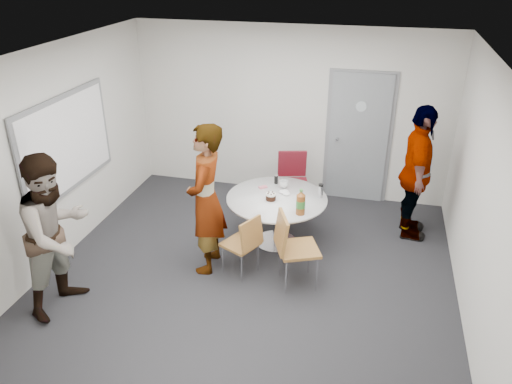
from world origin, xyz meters
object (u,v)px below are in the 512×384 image
(whiteboard, at_px, (67,143))
(chair_far, at_px, (293,176))
(person_left, at_px, (56,234))
(table, at_px, (279,204))
(chair_near_right, at_px, (291,243))
(person_main, at_px, (206,200))
(person_right, at_px, (416,174))
(chair_near_left, at_px, (245,241))
(door, at_px, (358,138))

(whiteboard, distance_m, chair_far, 3.22)
(whiteboard, height_order, person_left, whiteboard)
(table, height_order, chair_near_right, table)
(table, bearing_deg, chair_near_right, -69.27)
(person_left, bearing_deg, person_main, -38.27)
(table, height_order, person_right, person_right)
(whiteboard, xyz_separation_m, chair_near_left, (2.41, -0.22, -0.96))
(chair_far, height_order, person_left, person_left)
(chair_far, relative_size, person_main, 0.50)
(whiteboard, bearing_deg, chair_near_right, -5.30)
(chair_near_right, bearing_deg, person_right, 114.37)
(table, bearing_deg, person_left, -138.32)
(door, relative_size, whiteboard, 1.12)
(whiteboard, height_order, person_main, whiteboard)
(chair_near_left, bearing_deg, person_main, 108.28)
(chair_far, relative_size, person_left, 0.51)
(door, bearing_deg, chair_far, -142.75)
(person_left, bearing_deg, chair_near_left, -48.57)
(chair_far, height_order, person_right, person_right)
(chair_near_left, distance_m, chair_far, 1.84)
(person_main, bearing_deg, chair_near_left, 77.13)
(chair_near_right, height_order, chair_far, chair_near_right)
(table, relative_size, chair_near_left, 1.66)
(person_main, xyz_separation_m, person_left, (-1.32, -1.10, -0.03))
(person_right, bearing_deg, door, 39.05)
(whiteboard, xyz_separation_m, table, (2.66, 0.59, -0.84))
(door, distance_m, chair_far, 1.21)
(table, xyz_separation_m, chair_far, (0.00, 1.01, -0.03))
(door, relative_size, person_right, 1.11)
(door, relative_size, chair_near_right, 2.22)
(chair_near_right, relative_size, person_right, 0.50)
(table, relative_size, chair_far, 1.42)
(door, height_order, person_right, door)
(table, distance_m, person_left, 2.79)
(whiteboard, xyz_separation_m, chair_near_right, (2.99, -0.28, -0.86))
(door, distance_m, chair_near_left, 2.80)
(door, distance_m, table, 1.96)
(person_left, height_order, person_right, person_right)
(chair_near_left, distance_m, person_main, 0.69)
(door, distance_m, person_right, 1.31)
(whiteboard, relative_size, table, 1.41)
(person_main, height_order, person_left, person_main)
(person_main, bearing_deg, person_right, 114.70)
(person_main, height_order, person_right, person_main)
(table, bearing_deg, person_main, -135.33)
(chair_near_left, distance_m, person_right, 2.55)
(chair_near_right, xyz_separation_m, person_left, (-2.40, -0.98, 0.34))
(chair_far, bearing_deg, chair_near_right, 84.02)
(door, xyz_separation_m, person_left, (-2.98, -3.54, -0.10))
(door, bearing_deg, chair_near_left, -114.65)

